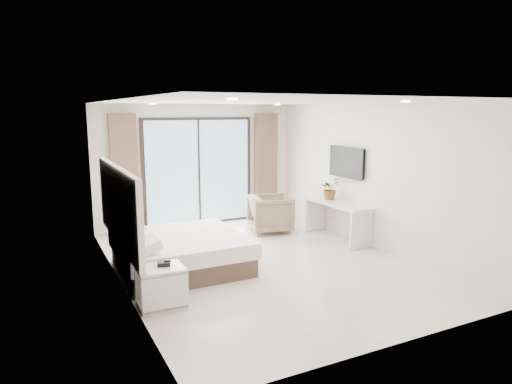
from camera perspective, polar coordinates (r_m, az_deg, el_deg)
ground at (r=7.84m, az=0.66°, el=-8.89°), size 6.20×6.20×0.00m
room_shell at (r=8.10m, az=-3.15°, el=3.22°), size 4.62×6.22×2.72m
bed at (r=7.56m, az=-9.48°, el=-7.43°), size 1.98×1.88×0.69m
nightstand at (r=6.25m, az=-11.80°, el=-11.52°), size 0.60×0.50×0.54m
phone at (r=6.19m, az=-11.45°, el=-8.78°), size 0.20×0.17×0.06m
console_desk at (r=9.26m, az=10.10°, el=-2.41°), size 0.52×1.68×0.77m
plant at (r=9.40m, az=9.22°, el=0.13°), size 0.49×0.52×0.35m
armchair at (r=9.71m, az=1.84°, el=-2.50°), size 0.96×1.00×0.86m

